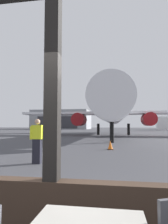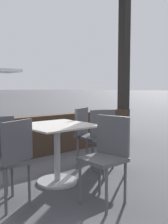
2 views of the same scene
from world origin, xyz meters
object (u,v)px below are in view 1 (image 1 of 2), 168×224
(airplane, at_px, (113,111))
(traffic_cone, at_px, (110,145))
(distant_hangar, at_px, (62,120))
(ground_crew_worker, at_px, (37,140))

(airplane, bearing_deg, traffic_cone, -90.09)
(distant_hangar, bearing_deg, ground_crew_worker, -75.48)
(distant_hangar, bearing_deg, airplane, -67.41)
(ground_crew_worker, xyz_separation_m, traffic_cone, (2.74, 4.97, -0.64))
(airplane, relative_size, traffic_cone, 58.51)
(traffic_cone, distance_m, distant_hangar, 75.68)
(ground_crew_worker, bearing_deg, distant_hangar, 104.52)
(traffic_cone, xyz_separation_m, distant_hangar, (-22.69, 72.10, 3.76))
(traffic_cone, height_order, distant_hangar, distant_hangar)
(airplane, xyz_separation_m, distant_hangar, (-22.72, 54.59, 0.33))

